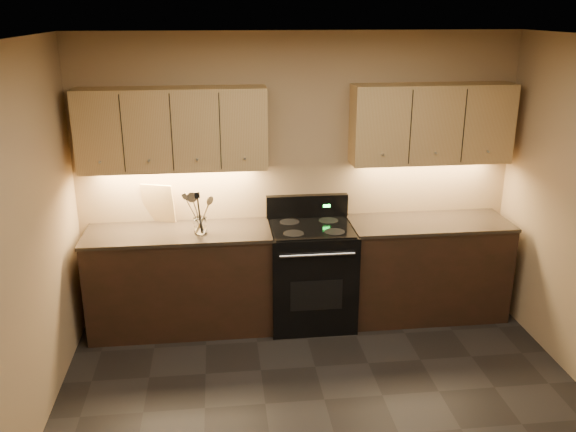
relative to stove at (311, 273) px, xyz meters
The scene contains 14 objects.
ceiling 2.71m from the stove, 92.72° to the right, with size 4.00×4.00×0.00m, color silver.
wall_back 0.88m from the stove, 104.10° to the left, with size 4.00×0.04×2.60m, color tan.
counter_left 1.18m from the stove, behind, with size 1.62×0.62×0.93m.
counter_right 1.10m from the stove, ahead, with size 1.46×0.62×0.93m.
stove is the anchor object (origin of this frame).
upper_cab_left 1.78m from the stove, behind, with size 1.60×0.30×0.70m, color tan.
upper_cab_right 1.73m from the stove, ahead, with size 1.44×0.30×0.70m, color tan.
outlet_plate 1.55m from the stove, 167.24° to the left, with size 0.09×0.01×0.12m, color #B2B5BA.
utensil_crock 1.11m from the stove, behind, with size 0.12×0.12×0.14m.
cutting_board 1.52m from the stove, 168.43° to the left, with size 0.29×0.02×0.37m, color #D9B775.
wooden_spoon 1.19m from the stove, behind, with size 0.06×0.06×0.33m, color #D9B775, non-canonical shape.
black_turner 1.17m from the stove, behind, with size 0.08×0.08×0.37m, color black, non-canonical shape.
steel_spatula 1.17m from the stove, behind, with size 0.08×0.08×0.38m, color silver, non-canonical shape.
steel_skimmer 1.15m from the stove, behind, with size 0.09×0.09×0.34m, color silver, non-canonical shape.
Camera 1 is at (-0.72, -3.37, 2.78)m, focal length 38.00 mm.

